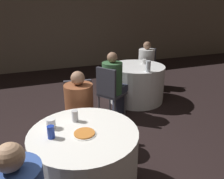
% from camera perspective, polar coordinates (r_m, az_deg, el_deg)
% --- Properties ---
extents(wall_back, '(16.00, 0.06, 2.80)m').
position_cam_1_polar(wall_back, '(7.06, -19.67, 15.76)').
color(wall_back, '#7A6B5B').
rests_on(wall_back, ground_plane).
extents(table_near, '(1.07, 1.07, 0.75)m').
position_cam_1_polar(table_near, '(2.37, -7.00, -18.59)').
color(table_near, white).
rests_on(table_near, ground_plane).
extents(table_far, '(1.14, 1.14, 0.75)m').
position_cam_1_polar(table_far, '(4.61, 6.35, 1.66)').
color(table_far, white).
rests_on(table_far, ground_plane).
extents(chair_near_north, '(0.46, 0.47, 0.93)m').
position_cam_1_polar(chair_near_north, '(3.09, -8.55, -4.87)').
color(chair_near_north, '#383842').
rests_on(chair_near_north, ground_plane).
extents(chair_far_northeast, '(0.57, 0.57, 0.93)m').
position_cam_1_polar(chair_far_northeast, '(5.48, 9.10, 6.54)').
color(chair_far_northeast, '#383842').
rests_on(chair_far_northeast, ground_plane).
extents(chair_far_southwest, '(0.56, 0.56, 0.93)m').
position_cam_1_polar(chair_far_southwest, '(3.76, -0.80, 0.15)').
color(chair_far_southwest, '#383842').
rests_on(chair_far_southwest, ground_plane).
extents(person_floral_shirt, '(0.41, 0.53, 1.11)m').
position_cam_1_polar(person_floral_shirt, '(2.93, -8.41, -5.69)').
color(person_floral_shirt, '#282828').
rests_on(person_floral_shirt, ground_plane).
extents(person_white_shirt, '(0.50, 0.51, 1.12)m').
position_cam_1_polar(person_white_shirt, '(5.32, 8.75, 6.46)').
color(person_white_shirt, black).
rests_on(person_white_shirt, ground_plane).
extents(person_green_jacket, '(0.49, 0.47, 1.17)m').
position_cam_1_polar(person_green_jacket, '(3.87, 0.58, 1.51)').
color(person_green_jacket, '#33384C').
rests_on(person_green_jacket, ground_plane).
extents(pizza_plate_near, '(0.23, 0.23, 0.02)m').
position_cam_1_polar(pizza_plate_near, '(2.11, -7.22, -11.31)').
color(pizza_plate_near, white).
rests_on(pizza_plate_near, table_near).
extents(soda_can_silver, '(0.07, 0.07, 0.12)m').
position_cam_1_polar(soda_can_silver, '(2.32, -9.65, -6.83)').
color(soda_can_silver, silver).
rests_on(soda_can_silver, table_near).
extents(soda_can_blue, '(0.07, 0.07, 0.12)m').
position_cam_1_polar(soda_can_blue, '(2.09, -15.67, -10.66)').
color(soda_can_blue, '#1E38A5').
rests_on(soda_can_blue, table_near).
extents(cup_near, '(0.09, 0.09, 0.10)m').
position_cam_1_polar(cup_near, '(2.25, -15.64, -8.57)').
color(cup_near, white).
rests_on(cup_near, table_near).
extents(bottle_far, '(0.09, 0.09, 0.21)m').
position_cam_1_polar(bottle_far, '(4.07, 9.42, 5.98)').
color(bottle_far, silver).
rests_on(bottle_far, table_far).
extents(cup_far, '(0.09, 0.09, 0.10)m').
position_cam_1_polar(cup_far, '(4.67, 8.37, 7.24)').
color(cup_far, white).
rests_on(cup_far, table_far).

